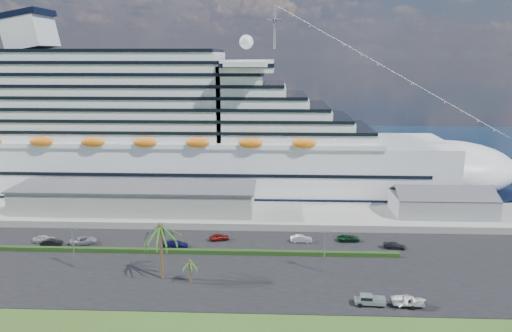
{
  "coord_description": "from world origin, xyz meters",
  "views": [
    {
      "loc": [
        10.85,
        -80.42,
        40.46
      ],
      "look_at": [
        6.18,
        30.0,
        15.75
      ],
      "focal_mm": 35.0,
      "sensor_mm": 36.0,
      "label": 1
    }
  ],
  "objects_px": {
    "cruise_ship": "(167,137)",
    "parked_car_3": "(176,244)",
    "boat_trailer": "(409,300)",
    "pickup_truck": "(369,300)"
  },
  "relations": [
    {
      "from": "cruise_ship",
      "to": "parked_car_3",
      "type": "xyz_separation_m",
      "value": [
        10.9,
        -44.7,
        -15.8
      ]
    },
    {
      "from": "cruise_ship",
      "to": "boat_trailer",
      "type": "distance_m",
      "value": 88.94
    },
    {
      "from": "cruise_ship",
      "to": "parked_car_3",
      "type": "height_order",
      "value": "cruise_ship"
    },
    {
      "from": "parked_car_3",
      "to": "boat_trailer",
      "type": "distance_m",
      "value": 49.54
    },
    {
      "from": "cruise_ship",
      "to": "boat_trailer",
      "type": "height_order",
      "value": "cruise_ship"
    },
    {
      "from": "boat_trailer",
      "to": "pickup_truck",
      "type": "bearing_deg",
      "value": 176.79
    },
    {
      "from": "cruise_ship",
      "to": "parked_car_3",
      "type": "distance_m",
      "value": 48.64
    },
    {
      "from": "parked_car_3",
      "to": "boat_trailer",
      "type": "relative_size",
      "value": 0.83
    },
    {
      "from": "cruise_ship",
      "to": "pickup_truck",
      "type": "bearing_deg",
      "value": -55.06
    },
    {
      "from": "cruise_ship",
      "to": "boat_trailer",
      "type": "relative_size",
      "value": 29.42
    }
  ]
}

